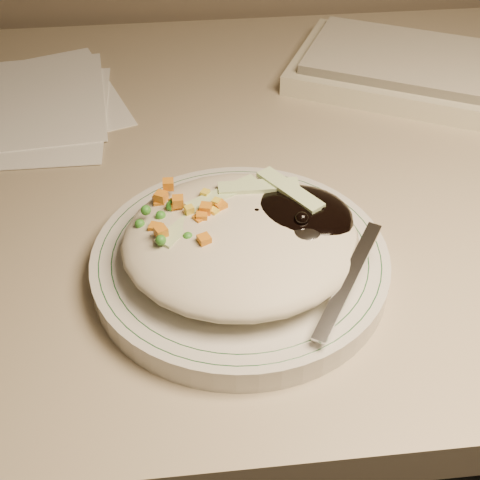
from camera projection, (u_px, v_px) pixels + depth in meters
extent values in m
cube|color=tan|center=(314.00, 170.00, 0.71)|extent=(1.40, 0.70, 0.04)
cylinder|color=silver|center=(240.00, 263.00, 0.56)|extent=(0.25, 0.25, 0.02)
torus|color=#144723|center=(240.00, 254.00, 0.55)|extent=(0.23, 0.23, 0.00)
torus|color=#144723|center=(240.00, 254.00, 0.55)|extent=(0.21, 0.21, 0.00)
ellipsoid|color=beige|center=(241.00, 240.00, 0.54)|extent=(0.19, 0.18, 0.04)
ellipsoid|color=black|center=(293.00, 220.00, 0.55)|extent=(0.10, 0.09, 0.03)
ellipsoid|color=orange|center=(183.00, 226.00, 0.55)|extent=(0.08, 0.08, 0.02)
sphere|color=black|center=(256.00, 215.00, 0.54)|extent=(0.01, 0.01, 0.01)
sphere|color=black|center=(291.00, 208.00, 0.55)|extent=(0.01, 0.01, 0.01)
sphere|color=black|center=(320.00, 208.00, 0.54)|extent=(0.01, 0.01, 0.01)
sphere|color=black|center=(308.00, 204.00, 0.55)|extent=(0.01, 0.01, 0.01)
sphere|color=black|center=(302.00, 219.00, 0.53)|extent=(0.01, 0.01, 0.01)
sphere|color=black|center=(289.00, 213.00, 0.54)|extent=(0.01, 0.01, 0.01)
sphere|color=black|center=(300.00, 204.00, 0.55)|extent=(0.01, 0.01, 0.01)
cube|color=orange|center=(178.00, 201.00, 0.54)|extent=(0.01, 0.01, 0.01)
cube|color=orange|center=(199.00, 228.00, 0.53)|extent=(0.01, 0.01, 0.01)
cube|color=orange|center=(161.00, 197.00, 0.55)|extent=(0.01, 0.01, 0.01)
cube|color=orange|center=(206.00, 209.00, 0.53)|extent=(0.01, 0.01, 0.01)
cube|color=orange|center=(202.00, 217.00, 0.53)|extent=(0.01, 0.01, 0.01)
cube|color=orange|center=(159.00, 201.00, 0.56)|extent=(0.01, 0.01, 0.01)
cube|color=orange|center=(175.00, 205.00, 0.54)|extent=(0.01, 0.01, 0.01)
cube|color=orange|center=(200.00, 220.00, 0.53)|extent=(0.01, 0.01, 0.01)
cube|color=orange|center=(220.00, 207.00, 0.54)|extent=(0.01, 0.01, 0.01)
cube|color=orange|center=(168.00, 184.00, 0.56)|extent=(0.01, 0.01, 0.01)
cube|color=orange|center=(161.00, 232.00, 0.51)|extent=(0.01, 0.01, 0.01)
cube|color=orange|center=(204.00, 240.00, 0.51)|extent=(0.01, 0.01, 0.01)
cube|color=orange|center=(155.00, 229.00, 0.53)|extent=(0.01, 0.01, 0.01)
cube|color=orange|center=(160.00, 204.00, 0.56)|extent=(0.01, 0.01, 0.01)
sphere|color=#388C28|center=(201.00, 214.00, 0.54)|extent=(0.01, 0.01, 0.01)
sphere|color=#388C28|center=(161.00, 240.00, 0.51)|extent=(0.01, 0.01, 0.01)
sphere|color=#388C28|center=(161.00, 216.00, 0.54)|extent=(0.01, 0.01, 0.01)
sphere|color=#388C28|center=(146.00, 210.00, 0.53)|extent=(0.01, 0.01, 0.01)
sphere|color=#388C28|center=(197.00, 211.00, 0.54)|extent=(0.01, 0.01, 0.01)
sphere|color=#388C28|center=(208.00, 239.00, 0.52)|extent=(0.01, 0.01, 0.01)
sphere|color=#388C28|center=(183.00, 222.00, 0.54)|extent=(0.01, 0.01, 0.01)
sphere|color=#388C28|center=(175.00, 239.00, 0.52)|extent=(0.01, 0.01, 0.01)
sphere|color=#388C28|center=(140.00, 224.00, 0.54)|extent=(0.01, 0.01, 0.01)
sphere|color=#388C28|center=(174.00, 203.00, 0.54)|extent=(0.01, 0.01, 0.01)
sphere|color=#388C28|center=(171.00, 206.00, 0.54)|extent=(0.01, 0.01, 0.01)
sphere|color=#388C28|center=(162.00, 229.00, 0.53)|extent=(0.01, 0.01, 0.01)
sphere|color=#388C28|center=(188.00, 237.00, 0.52)|extent=(0.01, 0.01, 0.01)
sphere|color=#388C28|center=(224.00, 198.00, 0.56)|extent=(0.01, 0.01, 0.01)
cube|color=yellow|center=(195.00, 211.00, 0.54)|extent=(0.01, 0.01, 0.01)
cube|color=yellow|center=(214.00, 213.00, 0.53)|extent=(0.01, 0.01, 0.01)
cube|color=yellow|center=(182.00, 210.00, 0.55)|extent=(0.01, 0.01, 0.01)
cube|color=yellow|center=(189.00, 210.00, 0.53)|extent=(0.01, 0.01, 0.01)
cube|color=yellow|center=(183.00, 224.00, 0.54)|extent=(0.01, 0.01, 0.01)
cube|color=yellow|center=(216.00, 203.00, 0.54)|extent=(0.01, 0.01, 0.01)
cube|color=yellow|center=(205.00, 194.00, 0.55)|extent=(0.01, 0.01, 0.01)
cube|color=yellow|center=(195.00, 224.00, 0.54)|extent=(0.01, 0.01, 0.01)
cube|color=#B2D18C|center=(223.00, 194.00, 0.55)|extent=(0.07, 0.05, 0.00)
cube|color=#B2D18C|center=(259.00, 186.00, 0.56)|extent=(0.07, 0.02, 0.00)
cube|color=#B2D18C|center=(189.00, 222.00, 0.53)|extent=(0.06, 0.06, 0.00)
cube|color=#B2D18C|center=(290.00, 190.00, 0.55)|extent=(0.05, 0.06, 0.00)
cube|color=#B2D18C|center=(248.00, 234.00, 0.53)|extent=(0.07, 0.04, 0.00)
cube|color=#B2D18C|center=(266.00, 217.00, 0.54)|extent=(0.07, 0.03, 0.00)
ellipsoid|color=silver|center=(302.00, 230.00, 0.53)|extent=(0.05, 0.06, 0.01)
cube|color=silver|center=(348.00, 280.00, 0.50)|extent=(0.07, 0.10, 0.03)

